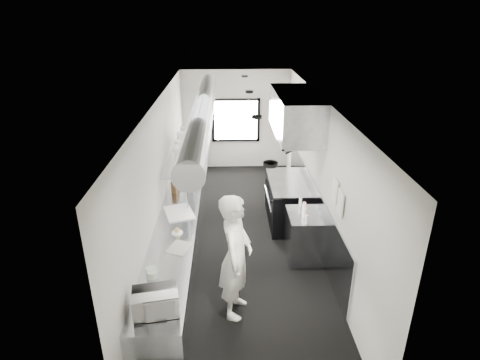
{
  "coord_description": "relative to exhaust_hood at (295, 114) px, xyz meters",
  "views": [
    {
      "loc": [
        -0.26,
        -6.9,
        4.28
      ],
      "look_at": [
        -0.03,
        -0.2,
        1.37
      ],
      "focal_mm": 29.54,
      "sensor_mm": 36.0,
      "label": 1
    }
  ],
  "objects": [
    {
      "name": "prep_counter",
      "position": [
        -2.25,
        -1.2,
        -1.94
      ],
      "size": [
        0.7,
        6.0,
        0.9
      ],
      "primitive_type": "cube",
      "color": "#9398A0",
      "rests_on": "floor"
    },
    {
      "name": "line_cook",
      "position": [
        -1.25,
        -2.79,
        -1.41
      ],
      "size": [
        0.61,
        0.8,
        1.97
      ],
      "primitive_type": "imported",
      "rotation": [
        0.0,
        0.0,
        1.36
      ],
      "color": "white",
      "rests_on": "floor"
    },
    {
      "name": "deli_tub_a",
      "position": [
        -2.43,
        -3.05,
        -1.44
      ],
      "size": [
        0.16,
        0.16,
        0.1
      ],
      "primitive_type": "cylinder",
      "rotation": [
        0.0,
        0.0,
        -0.11
      ],
      "color": "silver",
      "rests_on": "prep_counter"
    },
    {
      "name": "bottle_station",
      "position": [
        0.05,
        -1.4,
        -1.94
      ],
      "size": [
        0.65,
        0.8,
        0.9
      ],
      "primitive_type": "cube",
      "color": "#9398A0",
      "rests_on": "floor"
    },
    {
      "name": "microwave",
      "position": [
        -2.24,
        -3.8,
        -1.34
      ],
      "size": [
        0.56,
        0.47,
        0.3
      ],
      "primitive_type": "imported",
      "rotation": [
        0.0,
        0.0,
        0.18
      ],
      "color": "white",
      "rests_on": "prep_counter"
    },
    {
      "name": "cutting_board",
      "position": [
        -2.24,
        -1.26,
        -1.48
      ],
      "size": [
        0.64,
        0.74,
        0.02
      ],
      "primitive_type": "cube",
      "rotation": [
        0.0,
        0.0,
        0.32
      ],
      "color": "white",
      "rests_on": "prep_counter"
    },
    {
      "name": "squeeze_bottle_d",
      "position": [
        0.03,
        -1.29,
        -1.4
      ],
      "size": [
        0.08,
        0.08,
        0.18
      ],
      "primitive_type": "cylinder",
      "rotation": [
        0.0,
        0.0,
        0.29
      ],
      "color": "white",
      "rests_on": "bottle_station"
    },
    {
      "name": "plate_stack_b",
      "position": [
        -2.3,
        0.03,
        -0.68
      ],
      "size": [
        0.29,
        0.29,
        0.28
      ],
      "primitive_type": "cylinder",
      "rotation": [
        0.0,
        0.0,
        0.42
      ],
      "color": "white",
      "rests_on": "pass_shelf"
    },
    {
      "name": "squeeze_bottle_e",
      "position": [
        -0.0,
        -1.06,
        -1.41
      ],
      "size": [
        0.06,
        0.06,
        0.16
      ],
      "primitive_type": "cylinder",
      "rotation": [
        0.0,
        0.0,
        -0.06
      ],
      "color": "white",
      "rests_on": "bottle_station"
    },
    {
      "name": "knife_block",
      "position": [
        -2.41,
        -0.34,
        -1.37
      ],
      "size": [
        0.14,
        0.23,
        0.23
      ],
      "primitive_type": "cube",
      "rotation": [
        0.0,
        0.0,
        -0.2
      ],
      "color": "#52391D",
      "rests_on": "prep_counter"
    },
    {
      "name": "wall_right",
      "position": [
        0.4,
        -0.7,
        -0.99
      ],
      "size": [
        0.02,
        8.0,
        2.8
      ],
      "primitive_type": "cube",
      "color": "beige",
      "rests_on": "floor"
    },
    {
      "name": "range",
      "position": [
        -0.06,
        0.0,
        -1.92
      ],
      "size": [
        0.88,
        1.6,
        0.94
      ],
      "color": "black",
      "rests_on": "floor"
    },
    {
      "name": "far_work_table",
      "position": [
        -2.25,
        2.5,
        -1.94
      ],
      "size": [
        0.7,
        1.2,
        0.9
      ],
      "primitive_type": "cube",
      "color": "#9398A0",
      "rests_on": "floor"
    },
    {
      "name": "hvac_duct",
      "position": [
        -1.8,
        -0.3,
        0.16
      ],
      "size": [
        0.4,
        6.4,
        0.4
      ],
      "primitive_type": "cylinder",
      "rotation": [
        1.57,
        0.0,
        0.0
      ],
      "color": "gray",
      "rests_on": "ceiling"
    },
    {
      "name": "wall_back",
      "position": [
        -1.1,
        3.3,
        -0.99
      ],
      "size": [
        3.0,
        0.02,
        2.8
      ],
      "primitive_type": "cube",
      "color": "beige",
      "rests_on": "floor"
    },
    {
      "name": "service_window",
      "position": [
        -1.1,
        3.26,
        -0.99
      ],
      "size": [
        1.36,
        0.05,
        1.25
      ],
      "color": "white",
      "rests_on": "wall_back"
    },
    {
      "name": "squeeze_bottle_c",
      "position": [
        0.0,
        -1.38,
        -1.4
      ],
      "size": [
        0.07,
        0.07,
        0.19
      ],
      "primitive_type": "cylinder",
      "rotation": [
        0.0,
        0.0,
        -0.14
      ],
      "color": "white",
      "rests_on": "bottle_station"
    },
    {
      "name": "newspaper",
      "position": [
        -2.11,
        -2.41,
        -1.49
      ],
      "size": [
        0.42,
        0.47,
        0.01
      ],
      "primitive_type": "cube",
      "rotation": [
        0.0,
        0.0,
        -0.36
      ],
      "color": "silver",
      "rests_on": "prep_counter"
    },
    {
      "name": "wall_front",
      "position": [
        -1.1,
        -4.7,
        -0.99
      ],
      "size": [
        3.0,
        0.02,
        2.8
      ],
      "primitive_type": "cube",
      "color": "beige",
      "rests_on": "floor"
    },
    {
      "name": "plate_stack_d",
      "position": [
        -2.28,
        0.88,
        -0.65
      ],
      "size": [
        0.23,
        0.23,
        0.35
      ],
      "primitive_type": "cylinder",
      "rotation": [
        0.0,
        0.0,
        0.02
      ],
      "color": "white",
      "rests_on": "pass_shelf"
    },
    {
      "name": "plate_stack_c",
      "position": [
        -2.32,
        0.51,
        -0.66
      ],
      "size": [
        0.26,
        0.26,
        0.31
      ],
      "primitive_type": "cylinder",
      "rotation": [
        0.0,
        0.0,
        0.19
      ],
      "color": "white",
      "rests_on": "pass_shelf"
    },
    {
      "name": "wall_left",
      "position": [
        -2.6,
        -0.7,
        -0.99
      ],
      "size": [
        0.02,
        8.0,
        2.8
      ],
      "primitive_type": "cube",
      "color": "beige",
      "rests_on": "floor"
    },
    {
      "name": "plate_stack_a",
      "position": [
        -2.28,
        -0.32,
        -0.69
      ],
      "size": [
        0.27,
        0.27,
        0.27
      ],
      "primitive_type": "cylinder",
      "rotation": [
        0.0,
        0.0,
        -0.18
      ],
      "color": "white",
      "rests_on": "pass_shelf"
    },
    {
      "name": "ceiling",
      "position": [
        -1.1,
        -0.7,
        0.41
      ],
      "size": [
        3.0,
        8.0,
        0.01
      ],
      "primitive_type": "cube",
      "color": "silver",
      "rests_on": "wall_back"
    },
    {
      "name": "notice_sheet_b",
      "position": [
        0.37,
        -2.25,
        -0.84
      ],
      "size": [
        0.02,
        0.28,
        0.38
      ],
      "primitive_type": "cube",
      "color": "silver",
      "rests_on": "wall_right"
    },
    {
      "name": "pastry",
      "position": [
        -2.19,
        -1.97,
        -1.43
      ],
      "size": [
        0.09,
        0.09,
        0.09
      ],
      "primitive_type": "sphere",
      "color": "#D8BA71",
      "rests_on": "small_plate"
    },
    {
      "name": "floor",
      "position": [
        -1.1,
        -0.7,
        -2.39
      ],
      "size": [
        3.0,
        8.0,
        0.01
      ],
      "primitive_type": "cube",
      "color": "black",
      "rests_on": "ground"
    },
    {
      "name": "pass_shelf",
      "position": [
        -2.29,
        0.3,
        -0.86
      ],
      "size": [
        0.45,
        3.0,
        0.68
      ],
      "color": "#9398A0",
      "rests_on": "prep_counter"
    },
    {
      "name": "deli_tub_b",
      "position": [
        -2.4,
        -3.13,
        -1.44
      ],
      "size": [
        0.15,
        0.15,
        0.1
      ],
      "primitive_type": "cylinder",
      "rotation": [
        0.0,
        0.0,
        -0.1
      ],
      "color": "silver",
      "rests_on": "prep_counter"
    },
    {
      "name": "squeeze_bottle_b",
      "position": [
        -0.0,
        -1.51,
        -1.4
      ],
      "size": [
        0.08,
        0.08,
        0.19
      ],
      "primitive_type": "cylinder",
      "rotation": [
        0.0,
        0.0,
        -0.37
      ],
      "color": "white",
      "rests_on": "bottle_station"
    },
    {
      "name": "notice_sheet_a",
      "position": [
        0.37,
        -1.9,
        -0.79
      ],
      "size": [
        0.02,
        0.28,
        0.38
      ],
      "primitive_type": "cube",
      "color": "silver",
      "rests_on": "wall_right"
    },
    {
      "name": "squeeze_bottle_a",
      "position": [
        -0.01,
        -1.72,
        -1.41
      ],
      "size": [
        0.07,
        0.07,
        0.16
      ],
      "primitive_type": "cylinder",
      "rotation": [
        0.0,
        0.0,
        -0.31
      ],
      "color": "white",
      "rests_on": "bottle_station"
    },
    {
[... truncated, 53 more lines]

